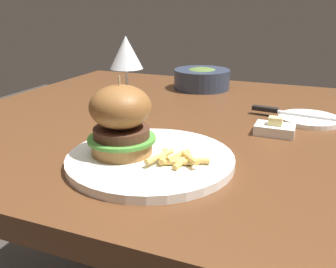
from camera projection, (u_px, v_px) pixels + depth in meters
name	position (u px, v px, depth m)	size (l,w,h in m)	color
dining_table	(198.00, 157.00, 0.88)	(1.13, 0.95, 0.74)	#56331C
main_plate	(150.00, 159.00, 0.62)	(0.28, 0.28, 0.01)	white
burger_sandwich	(121.00, 120.00, 0.61)	(0.11, 0.11, 0.13)	#9E6B38
fries_pile	(177.00, 159.00, 0.58)	(0.09, 0.07, 0.02)	#E0B251
wine_glass	(126.00, 55.00, 0.86)	(0.08, 0.08, 0.18)	silver
bread_plate	(309.00, 119.00, 0.84)	(0.13, 0.13, 0.01)	white
table_knife	(287.00, 112.00, 0.86)	(0.20, 0.04, 0.01)	silver
butter_dish	(275.00, 129.00, 0.75)	(0.08, 0.05, 0.04)	white
soup_bowl	(202.00, 78.00, 1.14)	(0.17, 0.17, 0.06)	#2D384C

